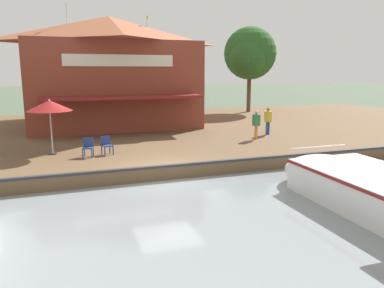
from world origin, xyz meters
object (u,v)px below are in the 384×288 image
at_px(cafe_chair_beside_entrance, 107,144).
at_px(person_at_quay_edge, 256,121).
at_px(waterfront_restaurant, 110,70).
at_px(motorboat_second_along, 380,190).
at_px(tree_downstream_bank, 72,54).
at_px(tree_behind_restaurant, 249,55).
at_px(person_near_entrance, 268,118).
at_px(patio_umbrella_by_entrance, 49,106).
at_px(cafe_chair_mid_patio, 88,146).

relative_size(cafe_chair_beside_entrance, person_at_quay_edge, 0.52).
relative_size(waterfront_restaurant, motorboat_second_along, 1.33).
height_order(tree_downstream_bank, tree_behind_restaurant, tree_behind_restaurant).
bearing_deg(waterfront_restaurant, person_near_entrance, 46.15).
bearing_deg(person_near_entrance, waterfront_restaurant, -133.85).
bearing_deg(person_near_entrance, person_at_quay_edge, -50.47).
bearing_deg(patio_umbrella_by_entrance, person_at_quay_edge, 91.67).
relative_size(cafe_chair_mid_patio, person_near_entrance, 0.52).
xyz_separation_m(waterfront_restaurant, person_near_entrance, (8.00, 8.32, -2.84)).
bearing_deg(motorboat_second_along, person_at_quay_edge, 174.34).
xyz_separation_m(person_near_entrance, tree_downstream_bank, (-13.93, -10.64, 4.20)).
relative_size(cafe_chair_mid_patio, person_at_quay_edge, 0.52).
height_order(motorboat_second_along, tree_downstream_bank, tree_downstream_bank).
bearing_deg(tree_behind_restaurant, cafe_chair_beside_entrance, -46.12).
distance_m(cafe_chair_mid_patio, tree_behind_restaurant, 21.93).
bearing_deg(waterfront_restaurant, cafe_chair_beside_entrance, -8.93).
bearing_deg(person_at_quay_edge, waterfront_restaurant, -143.42).
relative_size(person_at_quay_edge, motorboat_second_along, 0.19).
relative_size(patio_umbrella_by_entrance, person_near_entrance, 1.55).
height_order(waterfront_restaurant, person_near_entrance, waterfront_restaurant).
relative_size(cafe_chair_beside_entrance, motorboat_second_along, 0.10).
distance_m(waterfront_restaurant, tree_behind_restaurant, 13.86).
bearing_deg(patio_umbrella_by_entrance, tree_downstream_bank, 173.75).
bearing_deg(motorboat_second_along, waterfront_restaurant, -162.87).
xyz_separation_m(person_at_quay_edge, person_near_entrance, (-1.22, 1.48, 0.00)).
xyz_separation_m(patio_umbrella_by_entrance, tree_downstream_bank, (-15.47, 1.69, 2.96)).
distance_m(patio_umbrella_by_entrance, tree_downstream_bank, 15.85).
xyz_separation_m(person_near_entrance, motorboat_second_along, (11.05, -2.45, -0.93)).
height_order(patio_umbrella_by_entrance, person_at_quay_edge, patio_umbrella_by_entrance).
relative_size(cafe_chair_beside_entrance, tree_behind_restaurant, 0.11).
height_order(waterfront_restaurant, motorboat_second_along, waterfront_restaurant).
relative_size(waterfront_restaurant, patio_umbrella_by_entrance, 4.52).
bearing_deg(patio_umbrella_by_entrance, waterfront_restaurant, 157.17).
bearing_deg(motorboat_second_along, tree_downstream_bank, -161.85).
relative_size(person_near_entrance, tree_behind_restaurant, 0.21).
xyz_separation_m(patio_umbrella_by_entrance, person_at_quay_edge, (-0.32, 10.86, -1.24)).
distance_m(waterfront_restaurant, cafe_chair_beside_entrance, 11.05).
bearing_deg(person_at_quay_edge, tree_behind_restaurant, 154.04).
bearing_deg(cafe_chair_mid_patio, patio_umbrella_by_entrance, -125.21).
bearing_deg(cafe_chair_beside_entrance, person_at_quay_edge, 97.89).
bearing_deg(tree_behind_restaurant, waterfront_restaurant, -73.60).
relative_size(patio_umbrella_by_entrance, tree_downstream_bank, 0.34).
relative_size(cafe_chair_beside_entrance, tree_downstream_bank, 0.11).
distance_m(person_at_quay_edge, person_near_entrance, 1.92).
distance_m(person_at_quay_edge, motorboat_second_along, 9.91).
relative_size(patio_umbrella_by_entrance, motorboat_second_along, 0.29).
xyz_separation_m(cafe_chair_beside_entrance, tree_downstream_bank, (-16.33, -0.69, 4.75)).
bearing_deg(cafe_chair_beside_entrance, tree_behind_restaurant, 133.88).
bearing_deg(tree_downstream_bank, cafe_chair_mid_patio, -0.56).
distance_m(cafe_chair_mid_patio, motorboat_second_along, 11.87).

